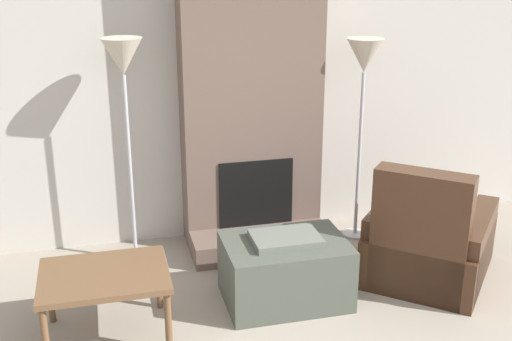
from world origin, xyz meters
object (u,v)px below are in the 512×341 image
object	(u,v)px
ottoman	(285,270)
floor_lamp_right	(364,66)
armchair	(428,245)
side_table	(104,280)
floor_lamp_left	(123,69)

from	to	relation	value
ottoman	floor_lamp_right	size ratio (longest dim) A/B	0.50
armchair	ottoman	bearing A→B (deg)	43.94
floor_lamp_right	side_table	bearing A→B (deg)	-153.95
floor_lamp_left	floor_lamp_right	distance (m)	1.92
ottoman	floor_lamp_right	distance (m)	1.80
side_table	floor_lamp_left	size ratio (longest dim) A/B	0.45
armchair	side_table	world-z (taller)	armchair
armchair	floor_lamp_left	distance (m)	2.64
side_table	floor_lamp_right	size ratio (longest dim) A/B	0.47
armchair	floor_lamp_left	bearing A→B (deg)	19.55
floor_lamp_left	floor_lamp_right	xyz separation A→B (m)	(1.91, 0.00, -0.06)
ottoman	floor_lamp_left	distance (m)	1.88
ottoman	floor_lamp_left	world-z (taller)	floor_lamp_left
side_table	floor_lamp_right	bearing A→B (deg)	26.05
ottoman	floor_lamp_left	xyz separation A→B (m)	(-1.00, 0.90, 1.32)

